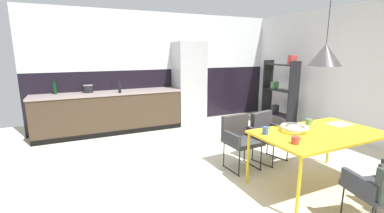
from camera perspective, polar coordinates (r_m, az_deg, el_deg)
ground_plane at (r=4.04m, az=8.88°, el=-13.74°), size 8.22×8.22×0.00m
back_wall_splashback_dark at (r=6.54m, az=-6.08°, el=2.33°), size 6.03×0.12×1.32m
back_wall_panel_upper at (r=6.46m, az=-6.34°, el=13.93°), size 6.03×0.12×1.32m
side_wall_right at (r=5.86m, az=34.32°, el=5.71°), size 0.12×6.33×2.63m
kitchen_counter at (r=5.94m, az=-17.34°, el=-1.22°), size 3.05×0.63×0.89m
refrigerator_column at (r=6.35m, az=-0.64°, el=5.06°), size 0.68×0.60×1.96m
dining_table at (r=3.72m, az=26.01°, el=-5.70°), size 1.63×0.94×0.73m
armchair_corner_seat at (r=4.40m, az=16.00°, el=-5.09°), size 0.58×0.57×0.78m
armchair_far_side at (r=4.02m, az=10.34°, el=-6.04°), size 0.51×0.49×0.79m
fruit_bowl at (r=3.59m, az=21.38°, el=-4.30°), size 0.35×0.35×0.09m
open_book at (r=4.21m, az=29.39°, el=-3.37°), size 0.30×0.22×0.02m
mug_wide_latte at (r=3.14m, az=21.58°, el=-6.82°), size 0.13×0.09×0.09m
mug_dark_espresso at (r=4.01m, az=24.09°, el=-3.06°), size 0.12×0.08×0.08m
mug_white_ceramic at (r=3.36m, az=15.73°, el=-5.06°), size 0.12×0.07×0.10m
cooking_pot at (r=5.93m, az=-21.70°, el=3.62°), size 0.21×0.21×0.18m
bottle_spice_small at (r=5.66m, az=-15.48°, el=3.94°), size 0.06×0.06×0.27m
bottle_wine_green at (r=5.97m, az=-27.69°, el=3.55°), size 0.06×0.06×0.30m
open_shelf_unit at (r=6.57m, az=18.59°, el=3.31°), size 0.30×0.89×1.66m
pendant_lamp_over_table_near at (r=3.59m, az=27.02°, el=9.99°), size 0.39×0.39×1.02m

